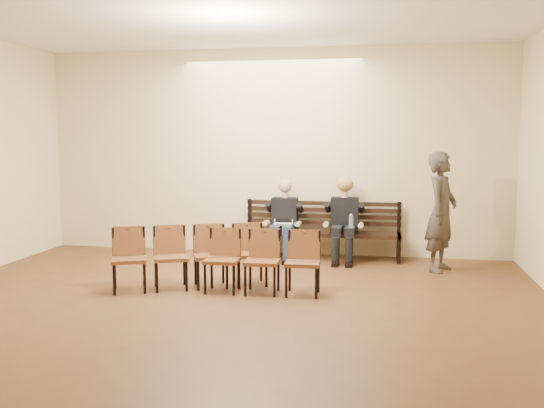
{
  "coord_description": "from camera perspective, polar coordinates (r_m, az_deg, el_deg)",
  "views": [
    {
      "loc": [
        1.86,
        -5.25,
        2.03
      ],
      "look_at": [
        0.16,
        4.05,
        0.96
      ],
      "focal_mm": 40.0,
      "sensor_mm": 36.0,
      "label": 1
    }
  ],
  "objects": [
    {
      "name": "chair_row_back",
      "position": [
        7.84,
        -0.94,
        -5.47
      ],
      "size": [
        1.5,
        0.49,
        0.83
      ],
      "primitive_type": "cube",
      "rotation": [
        0.0,
        0.0,
        0.02
      ],
      "color": "brown",
      "rests_on": "ground"
    },
    {
      "name": "seated_woman",
      "position": [
        9.9,
        6.81,
        -1.68
      ],
      "size": [
        0.55,
        0.76,
        1.28
      ],
      "primitive_type": null,
      "color": "black",
      "rests_on": "ground"
    },
    {
      "name": "chair_row_front",
      "position": [
        8.18,
        -7.65,
        -4.96
      ],
      "size": [
        2.06,
        1.24,
        0.84
      ],
      "primitive_type": "cube",
      "rotation": [
        0.0,
        0.0,
        0.41
      ],
      "color": "brown",
      "rests_on": "ground"
    },
    {
      "name": "ground",
      "position": [
        5.93,
        -8.87,
        -13.66
      ],
      "size": [
        10.0,
        10.0,
        0.0
      ],
      "primitive_type": "plane",
      "color": "#55371D",
      "rests_on": "ground"
    },
    {
      "name": "water_bottle",
      "position": [
        9.64,
        7.44,
        -2.38
      ],
      "size": [
        0.07,
        0.07,
        0.22
      ],
      "primitive_type": "cylinder",
      "rotation": [
        0.0,
        0.0,
        0.03
      ],
      "color": "silver",
      "rests_on": "bench"
    },
    {
      "name": "room_walls",
      "position": [
        6.34,
        -6.89,
        10.97
      ],
      "size": [
        8.02,
        10.01,
        3.51
      ],
      "color": "beige",
      "rests_on": "ground"
    },
    {
      "name": "laptop",
      "position": [
        9.88,
        0.98,
        -2.1
      ],
      "size": [
        0.36,
        0.31,
        0.22
      ],
      "primitive_type": "cube",
      "rotation": [
        0.0,
        0.0,
        0.23
      ],
      "color": "silver",
      "rests_on": "bench"
    },
    {
      "name": "bag",
      "position": [
        10.54,
        -4.82,
        -3.87
      ],
      "size": [
        0.47,
        0.39,
        0.29
      ],
      "primitive_type": "cube",
      "rotation": [
        0.0,
        0.0,
        0.34
      ],
      "color": "black",
      "rests_on": "ground"
    },
    {
      "name": "passerby",
      "position": [
        9.4,
        15.68,
        0.11
      ],
      "size": [
        0.76,
        0.89,
        2.07
      ],
      "primitive_type": "imported",
      "rotation": [
        0.0,
        0.0,
        1.16
      ],
      "color": "#3C3631",
      "rests_on": "ground"
    },
    {
      "name": "bench",
      "position": [
        10.11,
        4.66,
        -3.86
      ],
      "size": [
        2.6,
        0.9,
        0.45
      ],
      "primitive_type": "cube",
      "color": "black",
      "rests_on": "ground"
    },
    {
      "name": "seated_man",
      "position": [
        10.01,
        1.12,
        -1.58
      ],
      "size": [
        0.53,
        0.73,
        1.27
      ],
      "primitive_type": null,
      "color": "black",
      "rests_on": "ground"
    }
  ]
}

